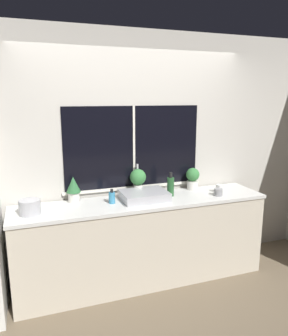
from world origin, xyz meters
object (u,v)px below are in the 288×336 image
mug_grey (218,192)px  potted_plant_left (73,188)px  potted_plant_right (193,178)px  bottle_tall (171,186)px  mug_white (219,189)px  kettle (30,206)px  soap_bottle (112,197)px  sink (144,195)px  potted_plant_center (138,179)px

mug_grey → potted_plant_left: bearing=168.0°
potted_plant_right → bottle_tall: (-0.35, -0.15, -0.03)m
potted_plant_left → mug_white: size_ratio=2.82×
potted_plant_right → mug_white: potted_plant_right is taller
potted_plant_left → kettle: bearing=-150.9°
potted_plant_left → soap_bottle: 0.41m
mug_grey → mug_white: (0.08, 0.10, 0.01)m
bottle_tall → soap_bottle: bearing=-177.2°
sink → soap_bottle: (-0.35, -0.01, 0.02)m
sink → mug_grey: size_ratio=5.20×
potted_plant_left → soap_bottle: bearing=-27.6°
potted_plant_center → mug_grey: 0.90m
soap_bottle → mug_grey: (1.17, -0.14, -0.02)m
mug_white → kettle: kettle is taller
kettle → mug_grey: bearing=-2.4°
kettle → potted_plant_center: bearing=12.0°
soap_bottle → mug_white: (1.25, -0.04, -0.01)m
potted_plant_left → potted_plant_right: size_ratio=1.04×
potted_plant_left → potted_plant_center: bearing=0.0°
potted_plant_center → bottle_tall: bearing=-25.4°
bottle_tall → kettle: (-1.47, -0.09, -0.03)m
potted_plant_left → potted_plant_right: bearing=-0.0°
potted_plant_right → mug_grey: size_ratio=2.77×
potted_plant_left → kettle: 0.51m
sink → potted_plant_left: bearing=165.9°
kettle → sink: bearing=3.3°
sink → potted_plant_left: 0.74m
mug_grey → kettle: 1.97m
potted_plant_right → soap_bottle: (-1.03, -0.19, -0.08)m
potted_plant_center → bottle_tall: size_ratio=1.11×
sink → potted_plant_right: size_ratio=1.88×
sink → kettle: sink is taller
potted_plant_left → potted_plant_center: (0.71, 0.00, 0.04)m
sink → bottle_tall: 0.33m
soap_bottle → sink: bearing=1.5°
potted_plant_right → mug_grey: bearing=-65.8°
potted_plant_center → mug_grey: potted_plant_center is taller
potted_plant_right → kettle: potted_plant_right is taller
potted_plant_right → mug_white: (0.22, -0.23, -0.09)m
potted_plant_right → bottle_tall: bearing=-156.4°
potted_plant_center → bottle_tall: (0.33, -0.15, -0.07)m
bottle_tall → mug_white: (0.58, -0.07, -0.06)m
potted_plant_left → bottle_tall: size_ratio=1.00×
soap_bottle → potted_plant_right: bearing=10.4°
sink → mug_white: (0.90, -0.05, 0.00)m
bottle_tall → mug_white: bearing=-7.0°
potted_plant_left → kettle: potted_plant_left is taller
bottle_tall → potted_plant_center: bearing=154.6°
mug_white → kettle: (-2.05, -0.02, 0.03)m
mug_grey → mug_white: 0.13m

